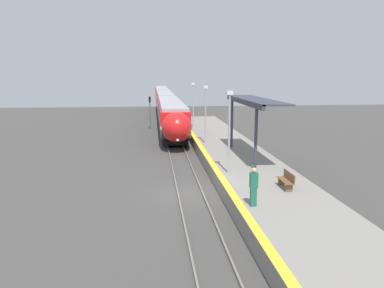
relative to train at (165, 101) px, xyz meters
name	(u,v)px	position (x,y,z in m)	size (l,w,h in m)	color
ground_plane	(190,194)	(0.00, -45.34, -2.16)	(120.00, 120.00, 0.00)	#423F3D
rail_left	(178,193)	(-0.72, -45.34, -2.08)	(0.08, 90.00, 0.15)	slate
rail_right	(202,192)	(0.72, -45.34, -2.08)	(0.08, 90.00, 0.15)	slate
train	(165,101)	(0.00, 0.00, 0.00)	(2.85, 69.72, 3.76)	black
platform_right	(260,184)	(4.21, -45.34, -1.70)	(5.09, 64.00, 0.93)	gray
platform_bench	(287,180)	(4.93, -47.77, -0.77)	(0.44, 1.59, 0.89)	brown
person_waiting	(254,186)	(2.45, -50.24, -0.29)	(0.36, 0.24, 1.82)	#1E604C
railway_signal	(150,109)	(-2.46, -19.15, 0.38)	(0.28, 0.28, 4.13)	#59595E
lamppost_near	(229,126)	(2.48, -44.33, 1.65)	(0.36, 0.20, 5.01)	#9E9EA3
lamppost_mid	(206,110)	(2.48, -34.14, 1.65)	(0.36, 0.20, 5.01)	#9E9EA3
lamppost_far	(193,102)	(2.48, -23.94, 1.65)	(0.36, 0.20, 5.01)	#9E9EA3
station_canopy	(251,103)	(4.93, -39.91, 2.69)	(2.02, 10.29, 4.23)	#333842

